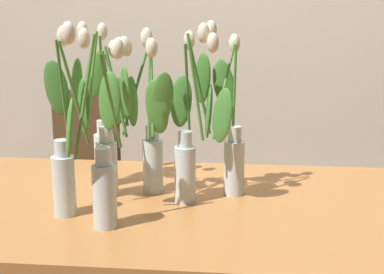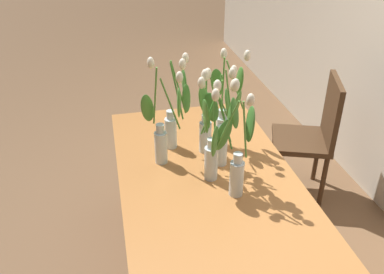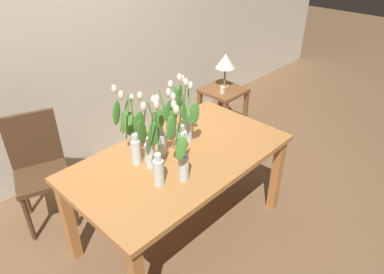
% 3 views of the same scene
% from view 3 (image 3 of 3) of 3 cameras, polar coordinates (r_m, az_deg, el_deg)
% --- Properties ---
extents(ground_plane, '(18.00, 18.00, 0.00)m').
position_cam_3_polar(ground_plane, '(3.00, -1.66, -14.64)').
color(ground_plane, brown).
extents(room_wall_rear, '(9.00, 0.10, 2.70)m').
position_cam_3_polar(room_wall_rear, '(3.39, -20.51, 15.78)').
color(room_wall_rear, beige).
rests_on(room_wall_rear, ground).
extents(dining_table, '(1.60, 0.90, 0.74)m').
position_cam_3_polar(dining_table, '(2.57, -1.88, -4.60)').
color(dining_table, '#B7753D').
rests_on(dining_table, ground).
extents(tulip_vase_0, '(0.16, 0.17, 0.56)m').
position_cam_3_polar(tulip_vase_0, '(2.45, -2.04, 1.93)').
color(tulip_vase_0, silver).
rests_on(tulip_vase_0, dining_table).
extents(tulip_vase_1, '(0.14, 0.19, 0.52)m').
position_cam_3_polar(tulip_vase_1, '(2.34, -6.91, -0.92)').
color(tulip_vase_1, silver).
rests_on(tulip_vase_1, dining_table).
extents(tulip_vase_2, '(0.18, 0.21, 0.56)m').
position_cam_3_polar(tulip_vase_2, '(2.36, -9.93, 0.20)').
color(tulip_vase_2, silver).
rests_on(tulip_vase_2, dining_table).
extents(tulip_vase_3, '(0.17, 0.15, 0.55)m').
position_cam_3_polar(tulip_vase_3, '(2.17, -5.98, -3.32)').
color(tulip_vase_3, silver).
rests_on(tulip_vase_3, dining_table).
extents(tulip_vase_4, '(0.13, 0.22, 0.53)m').
position_cam_3_polar(tulip_vase_4, '(2.57, -0.80, 2.69)').
color(tulip_vase_4, silver).
rests_on(tulip_vase_4, dining_table).
extents(tulip_vase_5, '(0.20, 0.17, 0.55)m').
position_cam_3_polar(tulip_vase_5, '(2.39, -4.61, 0.87)').
color(tulip_vase_5, silver).
rests_on(tulip_vase_5, dining_table).
extents(tulip_vase_6, '(0.15, 0.22, 0.57)m').
position_cam_3_polar(tulip_vase_6, '(2.19, -1.79, -3.07)').
color(tulip_vase_6, silver).
rests_on(tulip_vase_6, dining_table).
extents(dining_chair, '(0.51, 0.51, 0.93)m').
position_cam_3_polar(dining_chair, '(3.05, -23.61, -4.02)').
color(dining_chair, '#4C331E').
rests_on(dining_chair, ground).
extents(side_table, '(0.44, 0.44, 0.55)m').
position_cam_3_polar(side_table, '(4.07, 5.09, 6.27)').
color(side_table, brown).
rests_on(side_table, ground).
extents(table_lamp, '(0.22, 0.22, 0.40)m').
position_cam_3_polar(table_lamp, '(3.94, 5.47, 12.08)').
color(table_lamp, olive).
rests_on(table_lamp, side_table).
extents(pillar_candle, '(0.06, 0.06, 0.07)m').
position_cam_3_polar(pillar_candle, '(3.90, 4.97, 7.63)').
color(pillar_candle, beige).
rests_on(pillar_candle, side_table).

